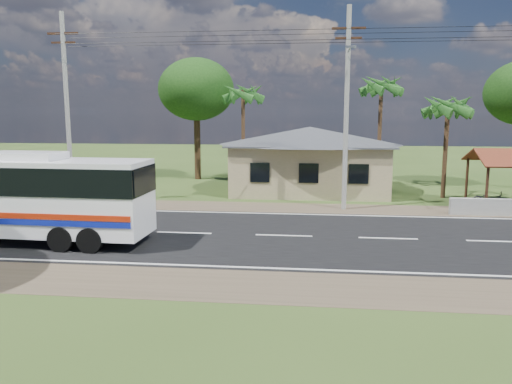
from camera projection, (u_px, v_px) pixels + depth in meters
ground at (284, 236)px, 21.99m from camera, size 120.00×120.00×0.00m
road at (284, 236)px, 21.99m from camera, size 120.00×16.00×0.03m
house at (309, 152)px, 34.21m from camera, size 12.40×10.00×5.00m
utility_poles at (340, 105)px, 27.14m from camera, size 32.80×2.22×11.00m
palm_near at (448, 107)px, 30.83m from camera, size 2.80×2.80×6.70m
palm_mid at (381, 87)px, 35.40m from camera, size 2.80×2.80×8.20m
palm_far at (243, 94)px, 37.06m from camera, size 2.80×2.80×7.70m
tree_behind_house at (196, 90)px, 39.39m from camera, size 6.00×6.00×9.61m
coach_bus at (5, 191)px, 20.74m from camera, size 12.28×2.99×3.79m
motorcycle at (490, 200)px, 28.13m from camera, size 2.07×1.44×1.03m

